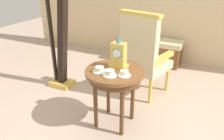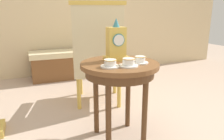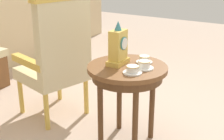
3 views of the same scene
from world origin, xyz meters
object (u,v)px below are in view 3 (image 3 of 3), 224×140
Objects in this scene: teacup_right at (144,65)px; side_table at (127,77)px; teacup_center at (144,60)px; armchair at (57,57)px; teacup_left at (133,70)px; mantel_clock at (118,47)px.

side_table is at bearing 94.43° from teacup_right.
teacup_right is 0.14m from teacup_center.
armchair is at bearing 86.68° from teacup_right.
teacup_left is at bearing -102.16° from armchair.
armchair is at bearing 84.99° from mantel_clock.
side_table is 0.74m from armchair.
teacup_right reaches higher than side_table.
mantel_clock is 0.29× the size of armchair.
teacup_right is (0.13, -0.03, 0.00)m from teacup_left.
teacup_left is 0.25m from mantel_clock.
teacup_center is at bearing -50.39° from mantel_clock.
teacup_right reaches higher than teacup_left.
armchair reaches higher than mantel_clock.
armchair is at bearing 95.29° from teacup_center.
teacup_right is 1.11× the size of teacup_center.
teacup_left reaches higher than side_table.
side_table is 0.19m from teacup_center.
teacup_right is (0.01, -0.13, 0.11)m from side_table.
armchair is (0.05, 0.87, -0.09)m from teacup_right.
armchair reaches higher than teacup_right.
armchair is at bearing 77.84° from teacup_left.
teacup_center is (0.26, 0.03, -0.00)m from teacup_left.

